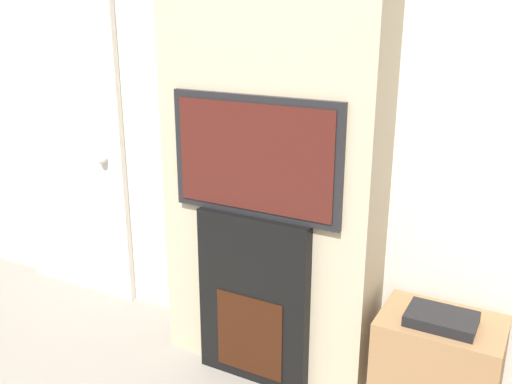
% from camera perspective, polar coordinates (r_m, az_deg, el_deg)
% --- Properties ---
extents(wall_back, '(6.00, 0.06, 2.70)m').
position_cam_1_polar(wall_back, '(2.99, 3.43, 7.84)').
color(wall_back, silver).
rests_on(wall_back, ground_plane).
extents(chimney_breast, '(1.12, 0.34, 2.70)m').
position_cam_1_polar(chimney_breast, '(2.81, 1.67, 7.21)').
color(chimney_breast, '#BCAD8E').
rests_on(chimney_breast, ground_plane).
extents(fireplace, '(0.61, 0.15, 0.91)m').
position_cam_1_polar(fireplace, '(2.98, -0.01, -10.60)').
color(fireplace, black).
rests_on(fireplace, ground_plane).
extents(television, '(0.88, 0.07, 0.59)m').
position_cam_1_polar(television, '(2.69, -0.03, 3.54)').
color(television, black).
rests_on(television, fireplace).
extents(media_stand, '(0.55, 0.38, 0.58)m').
position_cam_1_polar(media_stand, '(2.90, 17.64, -16.49)').
color(media_stand, '#997047').
rests_on(media_stand, ground_plane).
extents(entry_door, '(0.92, 0.09, 2.01)m').
position_cam_1_polar(entry_door, '(3.94, -18.17, 4.34)').
color(entry_door, silver).
rests_on(entry_door, ground_plane).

